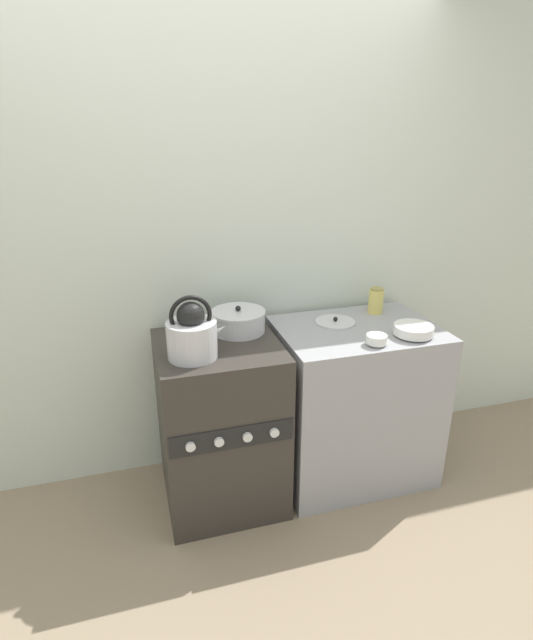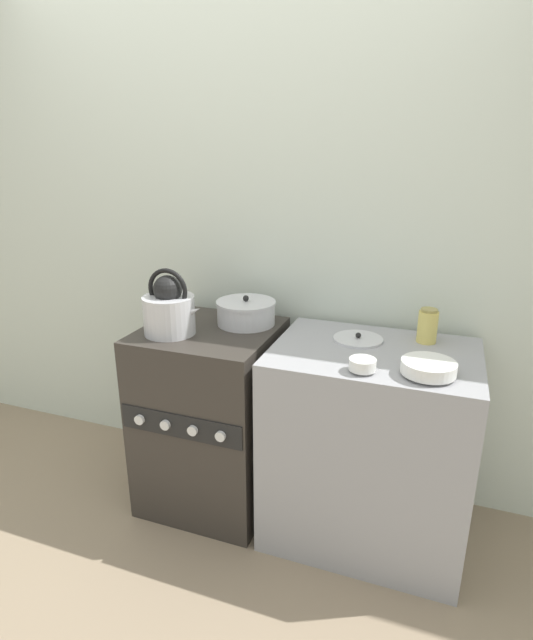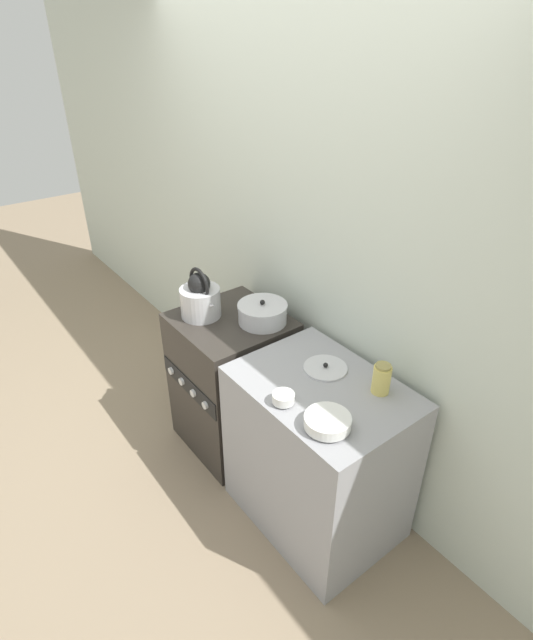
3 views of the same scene
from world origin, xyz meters
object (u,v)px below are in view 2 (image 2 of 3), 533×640
object	(u,v)px
cooking_pot	(246,312)
small_ceramic_bowl	(362,365)
kettle	(169,309)
enamel_bowl	(428,368)
stove	(212,416)
loose_pot_lid	(358,339)
storage_jar	(428,326)

from	to	relation	value
cooking_pot	small_ceramic_bowl	size ratio (longest dim) A/B	2.76
kettle	enamel_bowl	world-z (taller)	kettle
stove	loose_pot_lid	world-z (taller)	loose_pot_lid
cooking_pot	loose_pot_lid	size ratio (longest dim) A/B	1.30
cooking_pot	enamel_bowl	bearing A→B (deg)	-19.23
stove	small_ceramic_bowl	bearing A→B (deg)	-15.80
cooking_pot	storage_jar	xyz separation A→B (m)	(0.81, 0.06, 0.01)
stove	storage_jar	size ratio (longest dim) A/B	6.03
stove	kettle	world-z (taller)	kettle
small_ceramic_bowl	cooking_pot	bearing A→B (deg)	150.68
enamel_bowl	small_ceramic_bowl	world-z (taller)	enamel_bowl
loose_pot_lid	kettle	bearing A→B (deg)	-164.65
stove	cooking_pot	xyz separation A→B (m)	(0.13, 0.13, 0.50)
stove	loose_pot_lid	bearing A→B (deg)	9.72
kettle	cooking_pot	distance (m)	0.36
enamel_bowl	loose_pot_lid	xyz separation A→B (m)	(-0.30, 0.27, -0.03)
storage_jar	small_ceramic_bowl	bearing A→B (deg)	-117.01
small_ceramic_bowl	storage_jar	size ratio (longest dim) A/B	0.68
stove	storage_jar	xyz separation A→B (m)	(0.94, 0.19, 0.51)
enamel_bowl	small_ceramic_bowl	size ratio (longest dim) A/B	1.97
kettle	cooking_pot	size ratio (longest dim) A/B	1.06
cooking_pot	storage_jar	size ratio (longest dim) A/B	1.87
cooking_pot	loose_pot_lid	xyz separation A→B (m)	(0.53, -0.02, -0.06)
stove	cooking_pot	bearing A→B (deg)	44.05
kettle	enamel_bowl	size ratio (longest dim) A/B	1.50
small_ceramic_bowl	storage_jar	world-z (taller)	storage_jar
enamel_bowl	loose_pot_lid	size ratio (longest dim) A/B	0.92
cooking_pot	loose_pot_lid	distance (m)	0.53
kettle	loose_pot_lid	bearing A→B (deg)	15.35
storage_jar	enamel_bowl	bearing A→B (deg)	-85.76
stove	loose_pot_lid	size ratio (longest dim) A/B	4.18
kettle	cooking_pot	world-z (taller)	kettle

